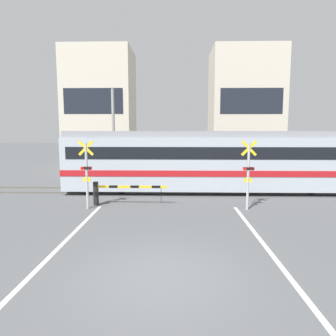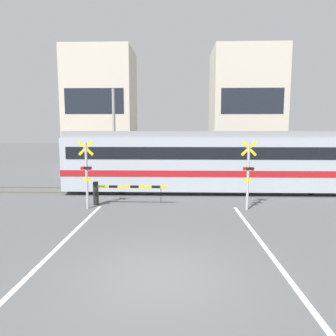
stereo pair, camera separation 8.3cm
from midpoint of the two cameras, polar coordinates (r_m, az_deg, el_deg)
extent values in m
plane|color=#56595B|center=(7.54, -2.00, -20.09)|extent=(160.00, 160.00, 0.00)
cube|color=#5B564C|center=(16.54, -0.03, -4.80)|extent=(50.00, 0.10, 0.08)
cube|color=#5B564C|center=(17.94, 0.09, -3.86)|extent=(50.00, 0.10, 0.08)
cube|color=white|center=(9.37, -21.33, -14.94)|extent=(0.14, 10.59, 0.01)
cube|color=white|center=(9.10, 19.08, -15.53)|extent=(0.14, 10.59, 0.01)
cube|color=#ADB7C1|center=(17.12, 8.61, 0.99)|extent=(16.58, 2.77, 2.85)
cube|color=gray|center=(17.03, 8.71, 6.37)|extent=(16.42, 2.44, 0.36)
cube|color=red|center=(17.17, 8.58, -0.43)|extent=(16.60, 2.83, 0.32)
cube|color=black|center=(17.07, 8.65, 3.14)|extent=(15.92, 2.82, 0.64)
cube|color=black|center=(18.02, -18.59, 3.05)|extent=(0.03, 1.94, 0.80)
cylinder|color=black|center=(16.74, -8.93, -3.56)|extent=(0.76, 0.12, 0.76)
cylinder|color=black|center=(18.13, -8.12, -2.73)|extent=(0.76, 0.12, 0.76)
cylinder|color=black|center=(18.00, 25.32, -3.41)|extent=(0.76, 0.12, 0.76)
cylinder|color=black|center=(19.30, 23.61, -2.66)|extent=(0.76, 0.12, 0.76)
cube|color=black|center=(14.39, -13.73, -4.73)|extent=(0.20, 0.20, 1.10)
cube|color=yellow|center=(13.98, -7.20, -3.56)|extent=(3.31, 0.09, 0.09)
cube|color=black|center=(14.13, -10.52, -3.52)|extent=(0.40, 0.10, 0.10)
cube|color=black|center=(13.96, -6.53, -3.57)|extent=(0.40, 0.10, 0.10)
cube|color=black|center=(13.86, -2.45, -3.61)|extent=(0.40, 0.10, 0.10)
cylinder|color=black|center=(13.92, -1.49, -5.21)|extent=(0.02, 0.02, 0.70)
cube|color=black|center=(20.36, 9.66, -1.21)|extent=(0.20, 0.20, 1.10)
cube|color=yellow|center=(20.14, 5.02, -0.28)|extent=(3.31, 0.09, 0.09)
cube|color=black|center=(20.21, 7.36, -0.29)|extent=(0.40, 0.10, 0.10)
cube|color=black|center=(20.13, 4.55, -0.28)|extent=(0.40, 0.10, 0.10)
cube|color=black|center=(20.10, 1.72, -0.27)|extent=(0.40, 0.10, 0.10)
cylinder|color=black|center=(20.16, 1.06, -1.38)|extent=(0.02, 0.02, 0.70)
cylinder|color=#B2B2B7|center=(13.65, -15.38, -1.49)|extent=(0.11, 0.11, 2.94)
cube|color=yellow|center=(13.53, -15.55, 3.69)|extent=(0.68, 0.04, 0.68)
cube|color=yellow|center=(13.53, -15.55, 3.69)|extent=(0.68, 0.04, 0.68)
cube|color=black|center=(13.61, -15.43, -0.02)|extent=(0.44, 0.12, 0.12)
cylinder|color=red|center=(13.59, -16.20, -0.05)|extent=(0.15, 0.03, 0.15)
cylinder|color=#4C0C0C|center=(13.49, -14.83, -0.06)|extent=(0.15, 0.03, 0.15)
cube|color=yellow|center=(13.66, -15.38, -2.11)|extent=(0.32, 0.03, 0.20)
cylinder|color=#B2B2B7|center=(13.44, 14.84, -1.60)|extent=(0.11, 0.11, 2.94)
cube|color=yellow|center=(13.31, 15.00, 3.66)|extent=(0.68, 0.04, 0.68)
cube|color=yellow|center=(13.31, 15.00, 3.66)|extent=(0.68, 0.04, 0.68)
cube|color=black|center=(13.39, 14.88, -0.11)|extent=(0.44, 0.12, 0.12)
cylinder|color=red|center=(13.28, 14.24, -0.15)|extent=(0.15, 0.03, 0.15)
cylinder|color=#4C0C0C|center=(13.36, 15.67, -0.15)|extent=(0.15, 0.03, 0.15)
cube|color=yellow|center=(13.44, 14.84, -2.24)|extent=(0.32, 0.03, 0.20)
cylinder|color=#33384C|center=(23.13, -0.78, -0.52)|extent=(0.13, 0.13, 0.78)
cylinder|color=#33384C|center=(23.12, -0.43, -0.52)|extent=(0.13, 0.13, 0.78)
cube|color=navy|center=(23.04, -0.60, 1.21)|extent=(0.38, 0.22, 0.62)
sphere|color=tan|center=(23.00, -0.61, 2.26)|extent=(0.21, 0.21, 0.21)
cube|color=beige|center=(29.62, -12.80, 10.82)|extent=(6.15, 5.01, 10.94)
cube|color=#1E232D|center=(27.24, -14.15, 12.28)|extent=(5.16, 0.03, 2.19)
cube|color=beige|center=(29.45, 14.30, 10.74)|extent=(6.33, 5.01, 10.89)
cube|color=#1E232D|center=(27.05, 15.54, 12.21)|extent=(5.31, 0.03, 2.18)
cylinder|color=gray|center=(22.93, -10.45, 6.52)|extent=(0.22, 0.22, 6.54)
camera|label=1|loc=(0.04, -90.16, -0.02)|focal=32.00mm
camera|label=2|loc=(0.04, 89.84, 0.02)|focal=32.00mm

